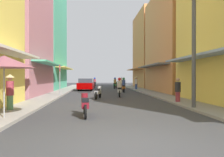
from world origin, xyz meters
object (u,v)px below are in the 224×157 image
object	(u,v)px
street_sign_no_entry	(60,76)
motorbike_blue	(121,84)
motorbike_orange	(124,86)
motorbike_silver	(98,92)
motorbike_maroon	(85,104)
pedestrian_far	(136,82)
vendor_umbrella	(4,62)
motorbike_white	(119,88)
utility_pole	(194,44)
pedestrian_midway	(178,91)
parked_car	(86,84)
motorbike_black	(95,84)
pedestrian_crossing	(10,91)
motorbike_green	(115,84)

from	to	relation	value
street_sign_no_entry	motorbike_blue	bearing A→B (deg)	59.67
motorbike_orange	motorbike_silver	world-z (taller)	motorbike_orange
motorbike_maroon	pedestrian_far	world-z (taller)	pedestrian_far
motorbike_blue	motorbike_silver	bearing A→B (deg)	-104.08
motorbike_blue	street_sign_no_entry	xyz separation A→B (m)	(-6.28, -10.74, 1.01)
pedestrian_far	vendor_umbrella	bearing A→B (deg)	-113.40
motorbike_white	utility_pole	distance (m)	8.61
motorbike_orange	vendor_umbrella	xyz separation A→B (m)	(-6.28, -15.26, 1.48)
motorbike_orange	pedestrian_midway	size ratio (longest dim) A/B	1.15
parked_car	utility_pole	world-z (taller)	utility_pole
motorbike_white	street_sign_no_entry	xyz separation A→B (m)	(-4.87, 0.32, 1.01)
pedestrian_midway	utility_pole	world-z (taller)	utility_pole
motorbike_white	vendor_umbrella	size ratio (longest dim) A/B	0.75
parked_car	motorbike_black	bearing A→B (deg)	77.54
pedestrian_midway	pedestrian_crossing	bearing A→B (deg)	-162.49
motorbike_black	motorbike_green	size ratio (longest dim) A/B	1.03
pedestrian_midway	utility_pole	distance (m)	3.61
motorbike_orange	motorbike_green	xyz separation A→B (m)	(-0.22, 7.93, 0.00)
parked_car	pedestrian_far	world-z (taller)	pedestrian_far
street_sign_no_entry	motorbike_green	bearing A→B (deg)	66.34
motorbike_white	motorbike_black	world-z (taller)	same
utility_pole	motorbike_blue	bearing A→B (deg)	94.53
pedestrian_far	pedestrian_midway	distance (m)	14.29
pedestrian_far	pedestrian_crossing	size ratio (longest dim) A/B	0.97
motorbike_white	motorbike_maroon	xyz separation A→B (m)	(-2.37, -9.18, -0.20)
motorbike_white	pedestrian_far	xyz separation A→B (m)	(3.04, 9.25, 0.25)
motorbike_black	pedestrian_crossing	world-z (taller)	pedestrian_crossing
motorbike_silver	utility_pole	distance (m)	8.18
pedestrian_midway	vendor_umbrella	bearing A→B (deg)	-149.35
motorbike_black	pedestrian_midway	xyz separation A→B (m)	(5.16, -18.64, 0.08)
motorbike_black	pedestrian_midway	bearing A→B (deg)	-74.52
motorbike_maroon	street_sign_no_entry	distance (m)	9.90
parked_car	motorbike_orange	bearing A→B (deg)	-42.47
motorbike_maroon	pedestrian_midway	bearing A→B (deg)	37.24
motorbike_maroon	parked_car	size ratio (longest dim) A/B	0.43
utility_pole	street_sign_no_entry	size ratio (longest dim) A/B	2.38
motorbike_silver	motorbike_blue	bearing A→B (deg)	75.92
motorbike_black	motorbike_silver	xyz separation A→B (m)	(0.34, -15.15, -0.20)
motorbike_white	motorbike_silver	world-z (taller)	motorbike_white
motorbike_black	pedestrian_far	world-z (taller)	pedestrian_far
pedestrian_crossing	street_sign_no_entry	distance (m)	8.27
pedestrian_midway	pedestrian_far	bearing A→B (deg)	90.13
motorbike_green	motorbike_orange	bearing A→B (deg)	-88.41
motorbike_orange	pedestrian_far	xyz separation A→B (m)	(2.05, 3.99, 0.25)
motorbike_maroon	vendor_umbrella	distance (m)	3.47
motorbike_green	street_sign_no_entry	xyz separation A→B (m)	(-5.64, -12.87, 1.01)
motorbike_silver	motorbike_green	size ratio (longest dim) A/B	1.01
motorbike_blue	motorbike_black	xyz separation A→B (m)	(-3.51, 2.54, 0.00)
pedestrian_crossing	street_sign_no_entry	world-z (taller)	street_sign_no_entry
pedestrian_far	pedestrian_crossing	bearing A→B (deg)	-117.49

